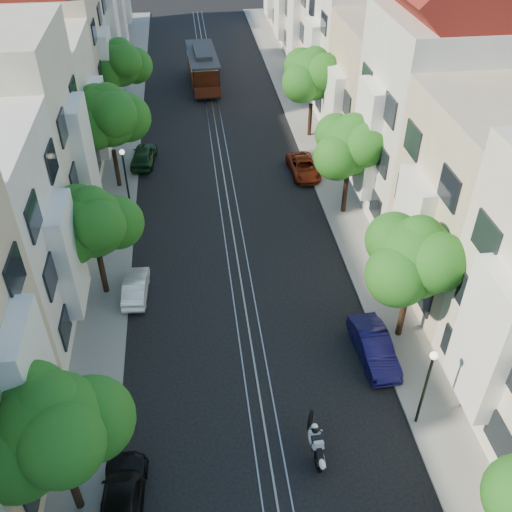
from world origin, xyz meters
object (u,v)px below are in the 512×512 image
object	(u,v)px
tree_w_a	(55,430)
cable_car	(203,66)
lamp_east	(428,378)
tree_w_c	(109,117)
sportbike_rider	(315,440)
parked_car_w_near	(123,495)
lamp_west	(125,171)
tree_e_c	(351,147)
tree_e_d	(314,76)
tree_w_d	(121,64)
parked_car_w_far	(144,155)
tree_e_b	(416,260)
parked_car_e_mid	(374,347)
tree_w_b	(94,225)
parked_car_w_mid	(136,287)
parked_car_e_far	(304,167)

from	to	relation	value
tree_w_a	cable_car	distance (m)	41.30
lamp_east	tree_w_c	bearing A→B (deg)	122.65
sportbike_rider	parked_car_w_near	bearing A→B (deg)	-173.32
lamp_west	sportbike_rider	distance (m)	20.63
tree_e_c	parked_car_w_near	distance (m)	22.52
lamp_east	cable_car	world-z (taller)	lamp_east
tree_e_d	lamp_west	size ratio (longest dim) A/B	1.65
lamp_west	parked_car_w_near	world-z (taller)	lamp_west
tree_w_d	parked_car_w_far	xyz separation A→B (m)	(1.54, -7.89, -3.93)
tree_w_c	lamp_west	size ratio (longest dim) A/B	1.71
sportbike_rider	tree_e_c	bearing A→B (deg)	69.58
parked_car_w_far	parked_car_w_near	bearing A→B (deg)	96.64
parked_car_w_far	cable_car	bearing A→B (deg)	-102.69
tree_e_c	lamp_west	world-z (taller)	tree_e_c
lamp_east	parked_car_w_far	world-z (taller)	lamp_east
tree_e_b	tree_w_d	bearing A→B (deg)	118.07
lamp_west	tree_e_c	bearing A→B (deg)	-8.49
tree_w_c	lamp_east	world-z (taller)	tree_w_c
tree_e_c	parked_car_w_far	distance (m)	15.71
tree_e_b	parked_car_e_mid	bearing A→B (deg)	-145.50
tree_w_b	sportbike_rider	world-z (taller)	tree_w_b
sportbike_rider	lamp_west	bearing A→B (deg)	110.76
tree_e_b	tree_w_a	size ratio (longest dim) A/B	1.00
tree_w_a	parked_car_w_far	distance (m)	26.47
parked_car_w_near	parked_car_w_mid	xyz separation A→B (m)	(0.00, 11.65, -0.01)
tree_e_b	tree_w_c	xyz separation A→B (m)	(-14.40, 16.00, 0.34)
cable_car	tree_w_d	bearing A→B (deg)	-137.38
tree_w_a	parked_car_w_mid	size ratio (longest dim) A/B	1.98
tree_w_d	lamp_west	xyz separation A→B (m)	(0.84, -13.98, -1.75)
cable_car	parked_car_e_mid	world-z (taller)	cable_car
parked_car_e_far	parked_car_w_far	distance (m)	11.59
tree_e_d	tree_w_b	size ratio (longest dim) A/B	1.09
lamp_east	sportbike_rider	size ratio (longest dim) A/B	1.81
parked_car_w_far	sportbike_rider	bearing A→B (deg)	113.11
parked_car_e_mid	parked_car_w_near	world-z (taller)	parked_car_e_mid
cable_car	lamp_west	bearing A→B (deg)	-108.16
tree_e_c	sportbike_rider	distance (m)	18.11
cable_car	tree_w_c	bearing A→B (deg)	-113.06
tree_w_b	tree_w_d	distance (m)	22.00
tree_w_c	tree_w_d	world-z (taller)	tree_w_c
parked_car_e_mid	parked_car_w_mid	world-z (taller)	parked_car_e_mid
tree_e_b	lamp_west	world-z (taller)	tree_e_b
parked_car_e_mid	sportbike_rider	bearing A→B (deg)	-131.89
lamp_west	parked_car_w_mid	bearing A→B (deg)	-85.24
tree_w_a	sportbike_rider	bearing A→B (deg)	7.31
lamp_west	tree_w_d	bearing A→B (deg)	93.44
tree_e_b	lamp_east	xyz separation A→B (m)	(-0.96, -4.98, -1.89)
tree_e_c	lamp_west	size ratio (longest dim) A/B	1.57
cable_car	tree_e_d	bearing A→B (deg)	-58.80
tree_e_d	tree_w_b	distance (m)	22.28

